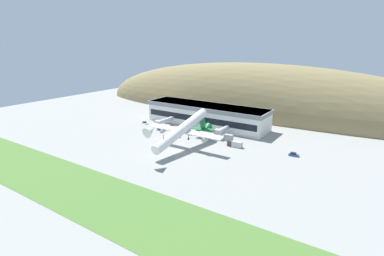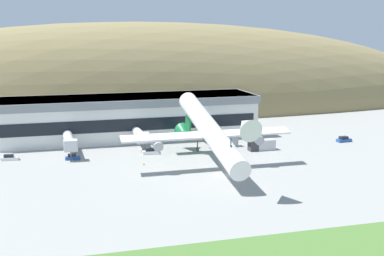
% 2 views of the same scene
% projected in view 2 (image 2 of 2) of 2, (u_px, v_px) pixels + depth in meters
% --- Properties ---
extents(ground_plane, '(354.34, 354.34, 0.00)m').
position_uv_depth(ground_plane, '(224.00, 175.00, 122.84)').
color(ground_plane, gray).
extents(hill_backdrop, '(291.16, 58.77, 71.64)m').
position_uv_depth(hill_backdrop, '(139.00, 112.00, 216.45)').
color(hill_backdrop, olive).
rests_on(hill_backdrop, ground_plane).
extents(terminal_building, '(78.62, 20.36, 12.93)m').
position_uv_depth(terminal_building, '(128.00, 115.00, 163.16)').
color(terminal_building, white).
rests_on(terminal_building, ground_plane).
extents(jetway_0, '(3.38, 16.16, 5.43)m').
position_uv_depth(jetway_0, '(69.00, 141.00, 141.12)').
color(jetway_0, silver).
rests_on(jetway_0, ground_plane).
extents(jetway_1, '(3.38, 11.94, 5.43)m').
position_uv_depth(jetway_1, '(140.00, 135.00, 148.52)').
color(jetway_1, silver).
rests_on(jetway_1, ground_plane).
extents(jetway_2, '(3.38, 12.77, 5.43)m').
position_uv_depth(jetway_2, '(207.00, 132.00, 153.33)').
color(jetway_2, silver).
rests_on(jetway_2, ground_plane).
extents(cargo_airplane, '(41.69, 51.60, 16.10)m').
position_uv_depth(cargo_airplane, '(209.00, 131.00, 126.01)').
color(cargo_airplane, white).
extents(service_car_0, '(4.55, 1.97, 1.62)m').
position_uv_depth(service_car_0, '(151.00, 152.00, 143.39)').
color(service_car_0, silver).
rests_on(service_car_0, ground_plane).
extents(service_car_1, '(4.49, 2.12, 1.46)m').
position_uv_depth(service_car_1, '(10.00, 158.00, 136.95)').
color(service_car_1, silver).
rests_on(service_car_1, ground_plane).
extents(service_car_2, '(4.63, 2.23, 1.67)m').
position_uv_depth(service_car_2, '(344.00, 140.00, 158.86)').
color(service_car_2, '#264C99').
rests_on(service_car_2, ground_plane).
extents(service_car_3, '(3.86, 1.95, 1.52)m').
position_uv_depth(service_car_3, '(72.00, 157.00, 137.43)').
color(service_car_3, '#264C99').
rests_on(service_car_3, ground_plane).
extents(fuel_truck, '(6.91, 2.55, 3.34)m').
position_uv_depth(fuel_truck, '(226.00, 141.00, 152.13)').
color(fuel_truck, silver).
rests_on(fuel_truck, ground_plane).
extents(box_truck, '(7.54, 2.68, 2.93)m').
position_uv_depth(box_truck, '(262.00, 145.00, 147.88)').
color(box_truck, '#333338').
rests_on(box_truck, ground_plane).
extents(traffic_cone_0, '(0.52, 0.52, 0.58)m').
position_uv_depth(traffic_cone_0, '(144.00, 164.00, 132.12)').
color(traffic_cone_0, orange).
rests_on(traffic_cone_0, ground_plane).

